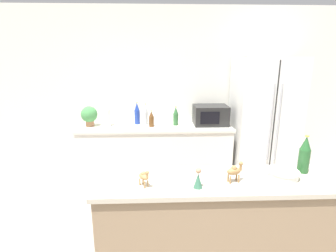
{
  "coord_description": "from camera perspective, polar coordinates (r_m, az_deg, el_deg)",
  "views": [
    {
      "loc": [
        -0.25,
        -1.24,
        1.84
      ],
      "look_at": [
        -0.14,
        1.44,
        1.13
      ],
      "focal_mm": 28.0,
      "sensor_mm": 36.0,
      "label": 1
    }
  ],
  "objects": [
    {
      "name": "back_bottle_2",
      "position": [
        3.68,
        -3.64,
        1.52
      ],
      "size": [
        0.07,
        0.07,
        0.23
      ],
      "color": "brown",
      "rests_on": "back_counter"
    },
    {
      "name": "fruit_bowl",
      "position": [
        2.17,
        23.92,
        -9.44
      ],
      "size": [
        0.22,
        0.22,
        0.06
      ],
      "color": "white",
      "rests_on": "bar_counter"
    },
    {
      "name": "microwave",
      "position": [
        3.83,
        9.22,
        2.36
      ],
      "size": [
        0.48,
        0.37,
        0.28
      ],
      "color": "black",
      "rests_on": "back_counter"
    },
    {
      "name": "back_counter",
      "position": [
        3.9,
        -2.73,
        -6.15
      ],
      "size": [
        2.17,
        0.63,
        0.89
      ],
      "color": "silver",
      "rests_on": "ground_plane"
    },
    {
      "name": "wine_bottle",
      "position": [
        2.29,
        27.58,
        -5.59
      ],
      "size": [
        0.08,
        0.08,
        0.3
      ],
      "color": "#235628",
      "rests_on": "bar_counter"
    },
    {
      "name": "back_bottle_3",
      "position": [
        3.81,
        -4.9,
        2.51
      ],
      "size": [
        0.06,
        0.06,
        0.3
      ],
      "color": "#B2B7BC",
      "rests_on": "back_counter"
    },
    {
      "name": "paper_towel_roll",
      "position": [
        3.79,
        -13.19,
        1.81
      ],
      "size": [
        0.1,
        0.1,
        0.25
      ],
      "color": "white",
      "rests_on": "back_counter"
    },
    {
      "name": "camel_figurine",
      "position": [
        1.96,
        14.29,
        -9.4
      ],
      "size": [
        0.12,
        0.08,
        0.15
      ],
      "color": "olive",
      "rests_on": "bar_counter"
    },
    {
      "name": "refrigerator",
      "position": [
        3.99,
        19.97,
        0.61
      ],
      "size": [
        0.84,
        0.71,
        1.84
      ],
      "color": "white",
      "rests_on": "ground_plane"
    },
    {
      "name": "potted_plant",
      "position": [
        3.85,
        -16.77,
        2.27
      ],
      "size": [
        0.23,
        0.23,
        0.28
      ],
      "color": "#9E6B47",
      "rests_on": "back_counter"
    },
    {
      "name": "wise_man_figurine_crimson",
      "position": [
        1.84,
        6.57,
        -11.44
      ],
      "size": [
        0.06,
        0.06,
        0.15
      ],
      "color": "#33664C",
      "rests_on": "bar_counter"
    },
    {
      "name": "wall_back",
      "position": [
        4.02,
        1.24,
        6.76
      ],
      "size": [
        8.0,
        0.06,
        2.55
      ],
      "color": "silver",
      "rests_on": "ground_plane"
    },
    {
      "name": "back_bottle_0",
      "position": [
        3.75,
        1.7,
        2.11
      ],
      "size": [
        0.07,
        0.07,
        0.27
      ],
      "color": "#2D6033",
      "rests_on": "back_counter"
    },
    {
      "name": "back_bottle_1",
      "position": [
        3.83,
        -6.74,
        2.69
      ],
      "size": [
        0.08,
        0.08,
        0.32
      ],
      "color": "navy",
      "rests_on": "back_counter"
    },
    {
      "name": "bar_counter",
      "position": [
        2.26,
        10.34,
        -22.3
      ],
      "size": [
        1.81,
        0.49,
        0.96
      ],
      "color": "#8C7256",
      "rests_on": "ground_plane"
    },
    {
      "name": "camel_figurine_second",
      "position": [
        1.85,
        -5.26,
        -10.83
      ],
      "size": [
        0.09,
        0.1,
        0.13
      ],
      "color": "#A87F4C",
      "rests_on": "bar_counter"
    }
  ]
}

